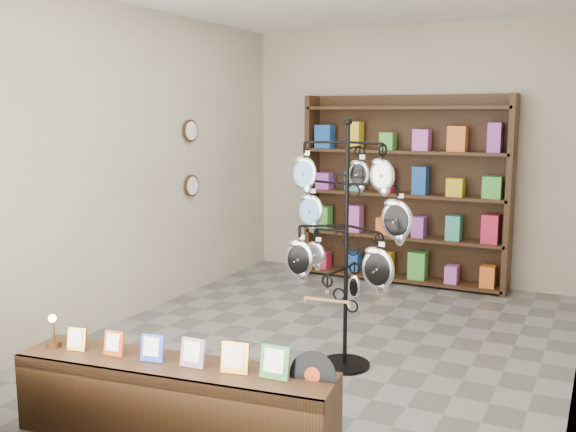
{
  "coord_description": "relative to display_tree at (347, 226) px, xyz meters",
  "views": [
    {
      "loc": [
        2.13,
        -4.98,
        1.98
      ],
      "look_at": [
        0.12,
        -1.0,
        1.27
      ],
      "focal_mm": 40.0,
      "sensor_mm": 36.0,
      "label": 1
    }
  ],
  "objects": [
    {
      "name": "ground",
      "position": [
        -0.35,
        0.45,
        -1.13
      ],
      "size": [
        5.0,
        5.0,
        0.0
      ],
      "primitive_type": "plane",
      "color": "slate",
      "rests_on": "ground"
    },
    {
      "name": "wall_clocks",
      "position": [
        -2.32,
        1.25,
        0.37
      ],
      "size": [
        0.03,
        0.24,
        0.84
      ],
      "color": "black",
      "rests_on": "ground"
    },
    {
      "name": "display_tree",
      "position": [
        0.0,
        0.0,
        0.0
      ],
      "size": [
        1.0,
        0.83,
        1.96
      ],
      "rotation": [
        0.0,
        0.0,
        0.02
      ],
      "color": "black",
      "rests_on": "ground"
    },
    {
      "name": "room_envelope",
      "position": [
        -0.35,
        0.45,
        0.72
      ],
      "size": [
        5.0,
        5.0,
        5.0
      ],
      "color": "#B5AC92",
      "rests_on": "ground"
    },
    {
      "name": "front_shelf",
      "position": [
        -0.5,
        -1.56,
        -0.88
      ],
      "size": [
        2.04,
        0.67,
        0.71
      ],
      "rotation": [
        0.0,
        0.0,
        0.13
      ],
      "color": "black",
      "rests_on": "ground"
    },
    {
      "name": "back_shelving",
      "position": [
        -0.35,
        2.75,
        -0.1
      ],
      "size": [
        2.42,
        0.36,
        2.2
      ],
      "color": "black",
      "rests_on": "ground"
    }
  ]
}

